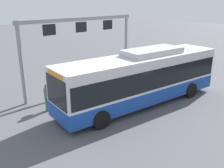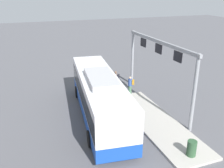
{
  "view_description": "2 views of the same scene",
  "coord_description": "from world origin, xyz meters",
  "views": [
    {
      "loc": [
        11.54,
        9.47,
        6.31
      ],
      "look_at": [
        2.36,
        -0.18,
        1.82
      ],
      "focal_mm": 40.11,
      "sensor_mm": 36.0,
      "label": 1
    },
    {
      "loc": [
        -15.56,
        4.77,
        8.75
      ],
      "look_at": [
        1.67,
        -1.59,
        1.75
      ],
      "focal_mm": 40.04,
      "sensor_mm": 36.0,
      "label": 2
    }
  ],
  "objects": [
    {
      "name": "bus_main",
      "position": [
        -0.01,
        0.0,
        1.81
      ],
      "size": [
        11.59,
        3.86,
        3.46
      ],
      "rotation": [
        0.0,
        0.0,
        -0.12
      ],
      "color": "#1947AD",
      "rests_on": "ground"
    },
    {
      "name": "platform_sign_gantry",
      "position": [
        0.74,
        -5.03,
        3.77
      ],
      "size": [
        9.63,
        0.24,
        5.2
      ],
      "color": "gray",
      "rests_on": "ground"
    },
    {
      "name": "person_waiting_near",
      "position": [
        2.58,
        -3.61,
        1.05
      ],
      "size": [
        0.51,
        0.6,
        1.67
      ],
      "rotation": [
        0.0,
        0.0,
        1.1
      ],
      "color": "#476B4C",
      "rests_on": "platform_curb"
    },
    {
      "name": "trash_bin",
      "position": [
        -6.3,
        -3.29,
        0.61
      ],
      "size": [
        0.52,
        0.52,
        0.9
      ],
      "primitive_type": "cylinder",
      "color": "#2D5133",
      "rests_on": "platform_curb"
    },
    {
      "name": "ground_plane",
      "position": [
        0.0,
        0.0,
        0.0
      ],
      "size": [
        120.0,
        120.0,
        0.0
      ],
      "primitive_type": "plane",
      "color": "#56565B"
    },
    {
      "name": "person_boarding",
      "position": [
        4.84,
        -3.15,
        0.89
      ],
      "size": [
        0.54,
        0.61,
        1.67
      ],
      "rotation": [
        0.0,
        0.0,
        1.01
      ],
      "color": "#476B4C",
      "rests_on": "ground"
    },
    {
      "name": "platform_curb",
      "position": [
        -2.13,
        -3.38,
        0.08
      ],
      "size": [
        10.0,
        2.8,
        0.16
      ],
      "primitive_type": "cube",
      "color": "#B2ADA3",
      "rests_on": "ground"
    }
  ]
}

